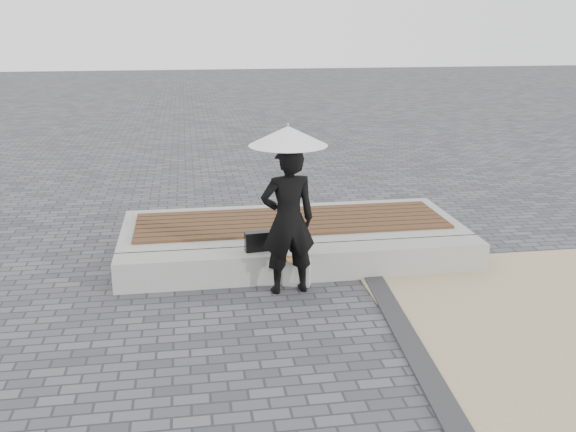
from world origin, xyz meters
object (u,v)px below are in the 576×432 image
object	(u,v)px
woman	(288,220)
parasol	(288,136)
canvas_tote	(297,272)
handbag	(259,241)
seating_ledge	(306,263)

from	to	relation	value
woman	parasol	xyz separation A→B (m)	(0.00, 0.00, 1.05)
canvas_tote	woman	bearing A→B (deg)	-111.45
parasol	handbag	world-z (taller)	parasol
parasol	canvas_tote	distance (m)	1.83
handbag	canvas_tote	xyz separation A→B (m)	(0.46, -0.28, -0.35)
parasol	canvas_tote	world-z (taller)	parasol
seating_ledge	canvas_tote	bearing A→B (deg)	-122.90
parasol	handbag	bearing A→B (deg)	124.33
seating_ledge	handbag	size ratio (longest dim) A/B	13.54
seating_ledge	canvas_tote	world-z (taller)	seating_ledge
canvas_tote	parasol	bearing A→B (deg)	-111.45
woman	handbag	world-z (taller)	woman
seating_ledge	woman	bearing A→B (deg)	-125.40
seating_ledge	parasol	distance (m)	1.87
seating_ledge	parasol	world-z (taller)	parasol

